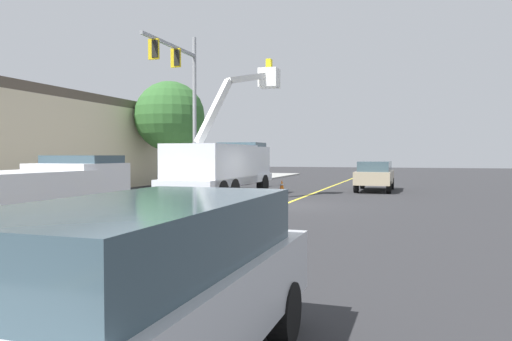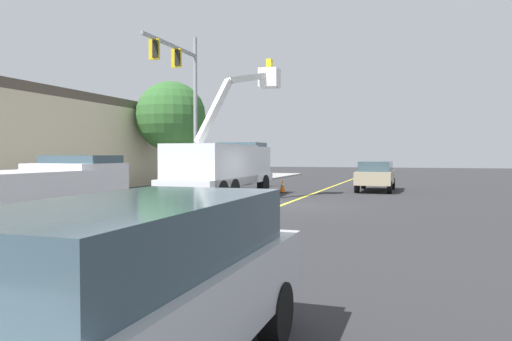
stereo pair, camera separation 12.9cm
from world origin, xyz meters
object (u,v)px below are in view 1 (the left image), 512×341
object	(u,v)px
utility_bucket_truck	(223,165)
trailing_sedan	(138,286)
traffic_cone_leading	(1,250)
passing_minivan	(375,174)
service_pickup_truck	(44,194)
traffic_cone_mid_rear	(282,186)
traffic_signal_mast	(183,86)
traffic_cone_mid_front	(223,201)

from	to	relation	value
utility_bucket_truck	trailing_sedan	distance (m)	18.58
trailing_sedan	traffic_cone_leading	bearing A→B (deg)	54.50
passing_minivan	trailing_sedan	world-z (taller)	same
service_pickup_truck	traffic_cone_mid_rear	xyz separation A→B (m)	(15.80, -2.28, -0.76)
utility_bucket_truck	traffic_signal_mast	size ratio (longest dim) A/B	0.94
utility_bucket_truck	passing_minivan	world-z (taller)	utility_bucket_truck
service_pickup_truck	traffic_cone_leading	bearing A→B (deg)	-152.37
service_pickup_truck	passing_minivan	xyz separation A→B (m)	(18.57, -7.08, -0.15)
service_pickup_truck	passing_minivan	world-z (taller)	service_pickup_truck
passing_minivan	traffic_cone_leading	bearing A→B (deg)	165.58
utility_bucket_truck	traffic_cone_leading	distance (m)	14.51
service_pickup_truck	traffic_cone_mid_rear	size ratio (longest dim) A/B	7.82
passing_minivan	traffic_cone_mid_front	world-z (taller)	passing_minivan
traffic_cone_mid_front	traffic_cone_mid_rear	bearing A→B (deg)	-0.20
trailing_sedan	traffic_cone_leading	xyz separation A→B (m)	(3.27, 4.59, -0.57)
service_pickup_truck	traffic_cone_mid_front	xyz separation A→B (m)	(6.55, -2.24, -0.70)
passing_minivan	traffic_cone_mid_rear	distance (m)	5.58
traffic_cone_leading	traffic_signal_mast	bearing A→B (deg)	14.62
service_pickup_truck	traffic_cone_mid_rear	distance (m)	15.98
passing_minivan	traffic_signal_mast	world-z (taller)	traffic_signal_mast
traffic_cone_mid_front	traffic_cone_leading	bearing A→B (deg)	175.80
passing_minivan	traffic_cone_mid_front	bearing A→B (deg)	158.09
traffic_cone_leading	traffic_cone_mid_front	size ratio (longest dim) A/B	0.95
service_pickup_truck	passing_minivan	size ratio (longest dim) A/B	1.17
traffic_signal_mast	service_pickup_truck	bearing A→B (deg)	-168.25
passing_minivan	traffic_cone_mid_rear	world-z (taller)	passing_minivan
traffic_signal_mast	traffic_cone_mid_rear	bearing A→B (deg)	-78.10
trailing_sedan	traffic_cone_mid_rear	world-z (taller)	trailing_sedan
traffic_cone_leading	traffic_signal_mast	distance (m)	19.01
service_pickup_truck	traffic_cone_leading	distance (m)	3.41
trailing_sedan	traffic_cone_mid_front	world-z (taller)	trailing_sedan
service_pickup_truck	traffic_signal_mast	size ratio (longest dim) A/B	0.64
trailing_sedan	traffic_signal_mast	bearing A→B (deg)	23.72
traffic_cone_mid_front	traffic_cone_mid_rear	world-z (taller)	traffic_cone_mid_front
passing_minivan	traffic_cone_leading	distance (m)	22.23
passing_minivan	traffic_cone_mid_rear	xyz separation A→B (m)	(-2.77, 4.80, -0.62)
utility_bucket_truck	service_pickup_truck	size ratio (longest dim) A/B	1.46
traffic_cone_mid_front	trailing_sedan	bearing A→B (deg)	-163.08
passing_minivan	traffic_signal_mast	bearing A→B (deg)	111.02
traffic_cone_mid_front	passing_minivan	bearing A→B (deg)	-21.91
utility_bucket_truck	traffic_signal_mast	bearing A→B (deg)	47.73
utility_bucket_truck	service_pickup_truck	distance (m)	11.49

